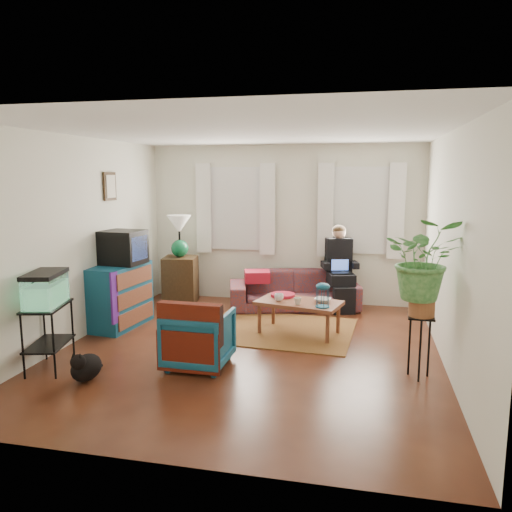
% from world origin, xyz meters
% --- Properties ---
extents(floor, '(4.50, 5.00, 0.01)m').
position_xyz_m(floor, '(0.00, 0.00, 0.00)').
color(floor, '#4F2B14').
rests_on(floor, ground).
extents(ceiling, '(4.50, 5.00, 0.01)m').
position_xyz_m(ceiling, '(0.00, 0.00, 2.60)').
color(ceiling, white).
rests_on(ceiling, wall_back).
extents(wall_back, '(4.50, 0.01, 2.60)m').
position_xyz_m(wall_back, '(0.00, 2.50, 1.30)').
color(wall_back, silver).
rests_on(wall_back, floor).
extents(wall_front, '(4.50, 0.01, 2.60)m').
position_xyz_m(wall_front, '(0.00, -2.50, 1.30)').
color(wall_front, silver).
rests_on(wall_front, floor).
extents(wall_left, '(0.01, 5.00, 2.60)m').
position_xyz_m(wall_left, '(-2.25, 0.00, 1.30)').
color(wall_left, silver).
rests_on(wall_left, floor).
extents(wall_right, '(0.01, 5.00, 2.60)m').
position_xyz_m(wall_right, '(2.25, 0.00, 1.30)').
color(wall_right, silver).
rests_on(wall_right, floor).
extents(window_left, '(1.08, 0.04, 1.38)m').
position_xyz_m(window_left, '(-0.80, 2.48, 1.55)').
color(window_left, white).
rests_on(window_left, wall_back).
extents(window_right, '(1.08, 0.04, 1.38)m').
position_xyz_m(window_right, '(1.25, 2.48, 1.55)').
color(window_right, white).
rests_on(window_right, wall_back).
extents(curtains_left, '(1.36, 0.06, 1.50)m').
position_xyz_m(curtains_left, '(-0.80, 2.40, 1.55)').
color(curtains_left, white).
rests_on(curtains_left, wall_back).
extents(curtains_right, '(1.36, 0.06, 1.50)m').
position_xyz_m(curtains_right, '(1.25, 2.40, 1.55)').
color(curtains_right, white).
rests_on(curtains_right, wall_back).
extents(picture_frame, '(0.04, 0.32, 0.40)m').
position_xyz_m(picture_frame, '(-2.21, 0.85, 1.95)').
color(picture_frame, '#3D2616').
rests_on(picture_frame, wall_left).
extents(area_rug, '(2.10, 1.73, 0.01)m').
position_xyz_m(area_rug, '(0.22, 0.86, 0.01)').
color(area_rug, brown).
rests_on(area_rug, floor).
extents(sofa, '(2.17, 1.32, 0.79)m').
position_xyz_m(sofa, '(0.25, 2.05, 0.40)').
color(sofa, brown).
rests_on(sofa, floor).
extents(seated_person, '(0.66, 0.74, 1.21)m').
position_xyz_m(seated_person, '(0.95, 2.25, 0.60)').
color(seated_person, black).
rests_on(seated_person, sofa).
extents(side_table, '(0.61, 0.61, 0.77)m').
position_xyz_m(side_table, '(-1.65, 2.02, 0.38)').
color(side_table, '#392215').
rests_on(side_table, floor).
extents(table_lamp, '(0.45, 0.45, 0.70)m').
position_xyz_m(table_lamp, '(-1.65, 2.02, 1.10)').
color(table_lamp, white).
rests_on(table_lamp, side_table).
extents(dresser, '(0.59, 1.02, 0.88)m').
position_xyz_m(dresser, '(-1.99, 0.57, 0.44)').
color(dresser, '#12536C').
rests_on(dresser, floor).
extents(crt_tv, '(0.59, 0.54, 0.47)m').
position_xyz_m(crt_tv, '(-1.96, 0.66, 1.11)').
color(crt_tv, black).
rests_on(crt_tv, dresser).
extents(aquarium_stand, '(0.50, 0.71, 0.72)m').
position_xyz_m(aquarium_stand, '(-2.00, -1.04, 0.36)').
color(aquarium_stand, black).
rests_on(aquarium_stand, floor).
extents(aquarium, '(0.45, 0.64, 0.38)m').
position_xyz_m(aquarium, '(-2.00, -1.04, 0.91)').
color(aquarium, '#7FD899').
rests_on(aquarium, aquarium_stand).
extents(black_cat, '(0.30, 0.44, 0.35)m').
position_xyz_m(black_cat, '(-1.43, -1.26, 0.18)').
color(black_cat, black).
rests_on(black_cat, floor).
extents(armchair, '(0.69, 0.65, 0.70)m').
position_xyz_m(armchair, '(-0.43, -0.60, 0.35)').
color(armchair, '#105163').
rests_on(armchair, floor).
extents(serape_throw, '(0.70, 0.18, 0.57)m').
position_xyz_m(serape_throw, '(-0.44, -0.87, 0.49)').
color(serape_throw, '#9E0A0A').
rests_on(serape_throw, armchair).
extents(coffee_table, '(1.20, 0.84, 0.45)m').
position_xyz_m(coffee_table, '(0.51, 0.76, 0.23)').
color(coffee_table, brown).
rests_on(coffee_table, floor).
extents(cup_a, '(0.15, 0.15, 0.10)m').
position_xyz_m(cup_a, '(0.24, 0.72, 0.50)').
color(cup_a, white).
rests_on(cup_a, coffee_table).
extents(cup_b, '(0.12, 0.12, 0.09)m').
position_xyz_m(cup_b, '(0.51, 0.58, 0.50)').
color(cup_b, beige).
rests_on(cup_b, coffee_table).
extents(bowl, '(0.26, 0.26, 0.05)m').
position_xyz_m(bowl, '(0.82, 0.79, 0.48)').
color(bowl, white).
rests_on(bowl, coffee_table).
extents(snack_tray, '(0.41, 0.41, 0.04)m').
position_xyz_m(snack_tray, '(0.25, 0.98, 0.47)').
color(snack_tray, '#B21414').
rests_on(snack_tray, coffee_table).
extents(birdcage, '(0.22, 0.22, 0.32)m').
position_xyz_m(birdcage, '(0.84, 0.53, 0.61)').
color(birdcage, '#115B6B').
rests_on(birdcage, coffee_table).
extents(plant_stand, '(0.30, 0.30, 0.67)m').
position_xyz_m(plant_stand, '(1.93, -0.42, 0.34)').
color(plant_stand, black).
rests_on(plant_stand, floor).
extents(potted_plant, '(0.79, 0.70, 0.85)m').
position_xyz_m(potted_plant, '(1.93, -0.42, 1.13)').
color(potted_plant, '#599947').
rests_on(potted_plant, plant_stand).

